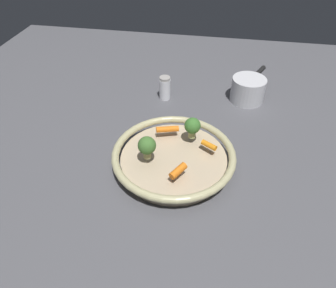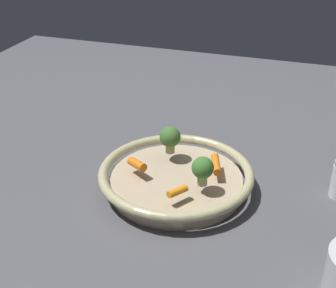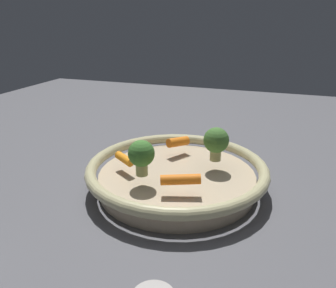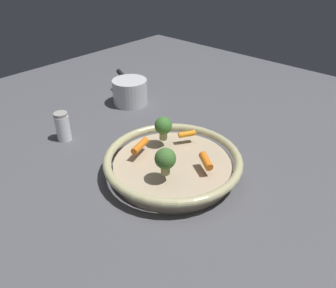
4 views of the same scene
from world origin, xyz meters
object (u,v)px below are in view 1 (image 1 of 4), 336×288
Objects in this scene: serving_bowl at (174,158)px; broccoli_floret_large at (192,126)px; baby_carrot_center at (178,171)px; broccoli_floret_small at (147,146)px; saucepan at (248,89)px; salt_shaker at (165,88)px; baby_carrot_right at (209,145)px; baby_carrot_near_rim at (167,129)px.

broccoli_floret_large is at bearing 59.32° from serving_bowl.
broccoli_floret_small is (-0.08, 0.04, 0.03)m from baby_carrot_center.
saucepan is at bearing 61.46° from serving_bowl.
salt_shaker is (-0.08, 0.32, 0.01)m from serving_bowl.
broccoli_floret_small is (-0.15, -0.06, 0.03)m from baby_carrot_right.
saucepan is (0.23, 0.28, -0.02)m from baby_carrot_near_rim.
baby_carrot_right is at bearing -35.93° from broccoli_floret_large.
baby_carrot_center reaches higher than baby_carrot_right.
baby_carrot_near_rim is at bearing 108.95° from baby_carrot_center.
baby_carrot_near_rim is at bearing 74.07° from broccoli_floret_small.
serving_bowl is 0.33m from salt_shaker.
saucepan is at bearing 68.35° from baby_carrot_center.
broccoli_floret_small is at bearing -105.93° from baby_carrot_near_rim.
baby_carrot_near_rim is 0.12m from broccoli_floret_small.
serving_bowl is 0.09m from baby_carrot_near_rim.
baby_carrot_right is 0.16m from broccoli_floret_small.
baby_carrot_right is (0.12, -0.05, -0.00)m from baby_carrot_near_rim.
saucepan is (0.11, 0.33, -0.02)m from baby_carrot_right.
broccoli_floret_small reaches higher than baby_carrot_right.
broccoli_floret_small is at bearing -156.92° from baby_carrot_right.
broccoli_floret_small reaches higher than salt_shaker.
broccoli_floret_large is at bearing -64.76° from salt_shaker.
baby_carrot_right is at bearing -21.45° from baby_carrot_near_rim.
serving_bowl is 5.30× the size of broccoli_floret_small.
serving_bowl is at bearing 28.28° from broccoli_floret_small.
salt_shaker is at bearing -172.39° from saucepan.
broccoli_floret_large is at bearing 144.07° from baby_carrot_right.
broccoli_floret_large reaches higher than saucepan.
baby_carrot_right is 0.07m from broccoli_floret_large.
serving_bowl is 0.41m from saucepan.
broccoli_floret_small is (-0.10, -0.10, 0.00)m from broccoli_floret_large.
broccoli_floret_large reaches higher than baby_carrot_center.
saucepan reaches higher than baby_carrot_right.
baby_carrot_right is (0.06, 0.11, -0.00)m from baby_carrot_center.
broccoli_floret_small is at bearing -135.49° from broccoli_floret_large.
serving_bowl is 1.83× the size of saucepan.
baby_carrot_near_rim is 0.35× the size of saucepan.
saucepan reaches higher than baby_carrot_near_rim.
baby_carrot_near_rim is (-0.03, 0.08, 0.03)m from serving_bowl.
saucepan is at bearing 51.47° from baby_carrot_near_rim.
serving_bowl is 0.10m from baby_carrot_right.
serving_bowl is 7.55× the size of baby_carrot_right.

